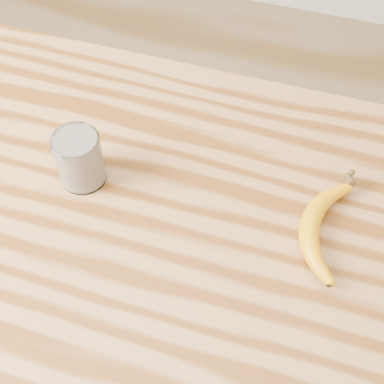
% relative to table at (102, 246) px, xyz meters
% --- Properties ---
extents(table, '(1.20, 0.80, 0.90)m').
position_rel_table_xyz_m(table, '(0.00, 0.00, 0.00)').
color(table, '#A37140').
rests_on(table, ground).
extents(smoothie_glass, '(0.08, 0.08, 0.10)m').
position_rel_table_xyz_m(smoothie_glass, '(-0.04, 0.05, 0.18)').
color(smoothie_glass, white).
rests_on(smoothie_glass, table).
extents(banana, '(0.10, 0.28, 0.03)m').
position_rel_table_xyz_m(banana, '(0.36, 0.07, 0.15)').
color(banana, orange).
rests_on(banana, table).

